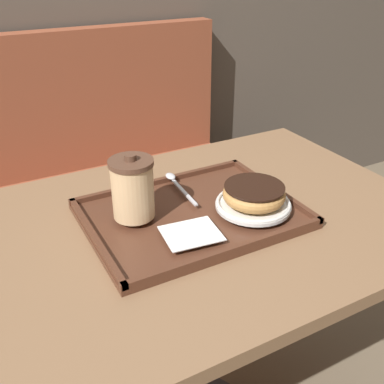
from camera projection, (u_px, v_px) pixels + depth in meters
The scene contains 8 objects.
booth_bench at pixel (27, 226), 1.74m from camera, with size 1.76×0.44×1.00m.
cafe_table at pixel (193, 276), 1.04m from camera, with size 1.06×0.71×0.74m.
serving_tray at pixel (192, 215), 0.97m from camera, with size 0.45×0.33×0.02m.
napkin_paper at pixel (191, 233), 0.88m from camera, with size 0.12×0.11×0.00m.
coffee_cup_front at pixel (133, 188), 0.91m from camera, with size 0.09×0.09×0.14m.
plate_with_chocolate_donut at pixel (253, 204), 0.97m from camera, with size 0.16×0.16×0.01m.
donut_chocolate_glazed at pixel (254, 194), 0.96m from camera, with size 0.13×0.13×0.04m.
spoon at pixel (175, 181), 1.07m from camera, with size 0.03×0.17×0.01m.
Camera 1 is at (-0.39, -0.72, 1.26)m, focal length 42.00 mm.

